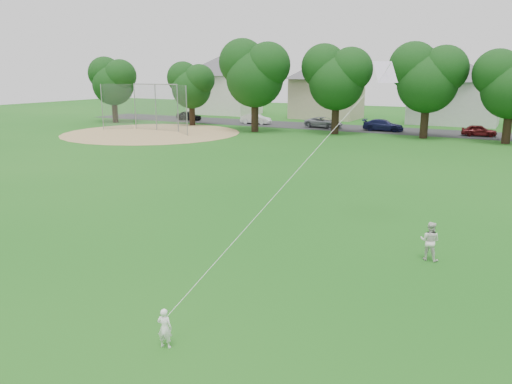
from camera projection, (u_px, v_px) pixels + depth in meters
The scene contains 10 objects.
ground at pixel (224, 278), 15.25m from camera, with size 160.00×160.00×0.00m, color #135513.
street at pixel (439, 133), 51.24m from camera, with size 90.00×7.00×0.01m, color #2D2D30.
dirt_infield at pixel (152, 133), 51.16m from camera, with size 18.00×18.00×0.02m, color #9E7F51.
toddler at pixel (165, 328), 11.34m from camera, with size 0.35×0.23×0.96m, color white.
older_boy at pixel (430, 241), 16.61m from camera, with size 0.65×0.50×1.33m, color silver.
kite at pixel (303, 164), 15.20m from camera, with size 1.49×6.36×12.92m.
baseball_backstop at pixel (152, 108), 52.43m from camera, with size 11.09×2.21×4.85m.
tree_row at pixel (496, 73), 42.22m from camera, with size 82.23×9.05×10.11m.
parked_cars at pixel (480, 130), 48.44m from camera, with size 71.91×2.38×1.25m.
house_row at pixel (469, 81), 57.95m from camera, with size 77.58×14.27×10.38m.
Camera 1 is at (7.54, -12.06, 6.17)m, focal length 35.00 mm.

